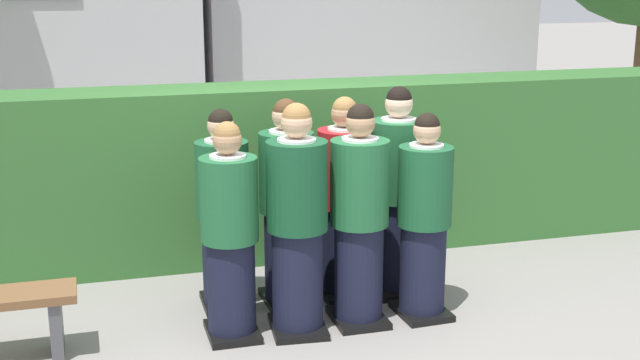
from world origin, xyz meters
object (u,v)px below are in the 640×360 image
(student_rear_row_0, at_px, (223,214))
(student_rear_row_3, at_px, (397,196))
(student_front_row_2, at_px, (359,221))
(student_front_row_3, at_px, (424,221))
(student_in_red_blazer, at_px, (344,203))
(student_front_row_1, at_px, (297,226))
(student_front_row_0, at_px, (230,237))
(student_rear_row_1, at_px, (287,208))

(student_rear_row_0, distance_m, student_rear_row_3, 1.40)
(student_front_row_2, bearing_deg, student_rear_row_3, 45.84)
(student_front_row_2, relative_size, student_rear_row_3, 0.98)
(student_rear_row_3, bearing_deg, student_front_row_3, -87.50)
(student_in_red_blazer, bearing_deg, student_front_row_1, -132.65)
(student_front_row_2, bearing_deg, student_in_red_blazer, 84.48)
(student_front_row_0, distance_m, student_in_red_blazer, 1.14)
(student_rear_row_1, relative_size, student_in_red_blazer, 1.00)
(student_rear_row_1, bearing_deg, student_rear_row_0, 173.32)
(student_front_row_0, height_order, student_front_row_3, student_front_row_0)
(student_front_row_1, relative_size, student_rear_row_1, 1.03)
(student_front_row_3, height_order, student_rear_row_0, student_front_row_3)
(student_front_row_0, bearing_deg, student_in_red_blazer, 27.66)
(student_front_row_0, bearing_deg, student_front_row_2, -0.60)
(student_in_red_blazer, bearing_deg, student_front_row_3, -50.59)
(student_front_row_1, bearing_deg, student_rear_row_0, 125.20)
(student_rear_row_0, xyz_separation_m, student_rear_row_3, (1.39, -0.08, 0.06))
(student_rear_row_0, relative_size, student_rear_row_3, 0.93)
(student_front_row_3, height_order, student_rear_row_3, student_rear_row_3)
(student_in_red_blazer, bearing_deg, student_rear_row_3, -5.26)
(student_front_row_0, distance_m, student_rear_row_1, 0.74)
(student_front_row_2, relative_size, student_in_red_blazer, 1.02)
(student_front_row_0, height_order, student_rear_row_3, student_rear_row_3)
(student_rear_row_0, distance_m, student_rear_row_1, 0.49)
(student_front_row_0, xyz_separation_m, student_in_red_blazer, (1.01, 0.53, 0.03))
(student_rear_row_1, bearing_deg, student_front_row_2, -51.06)
(student_front_row_1, bearing_deg, student_rear_row_3, 29.07)
(student_front_row_0, distance_m, student_front_row_1, 0.48)
(student_front_row_1, distance_m, student_front_row_2, 0.48)
(student_rear_row_3, bearing_deg, student_in_red_blazer, 174.74)
(student_front_row_3, relative_size, student_in_red_blazer, 0.97)
(student_front_row_0, height_order, student_in_red_blazer, student_in_red_blazer)
(student_rear_row_0, bearing_deg, student_rear_row_1, -6.68)
(student_front_row_0, bearing_deg, student_rear_row_0, 85.26)
(student_front_row_3, bearing_deg, student_rear_row_1, 150.01)
(student_front_row_1, xyz_separation_m, student_rear_row_0, (-0.43, 0.61, -0.06))
(student_front_row_3, relative_size, student_rear_row_1, 0.96)
(student_front_row_0, bearing_deg, student_front_row_1, -5.46)
(student_front_row_2, bearing_deg, student_rear_row_1, 128.94)
(student_front_row_1, relative_size, student_rear_row_3, 1.00)
(student_rear_row_0, bearing_deg, student_front_row_1, -54.80)
(student_rear_row_0, bearing_deg, student_front_row_3, -22.69)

